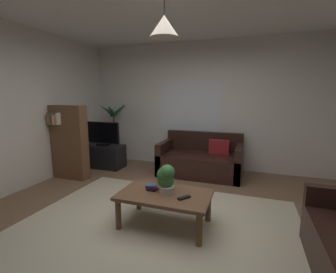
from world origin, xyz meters
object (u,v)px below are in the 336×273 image
(potted_palm_corner, at_px, (115,137))
(potted_plant_on_table, at_px, (166,177))
(tv, at_px, (102,133))
(pendant_lamp, at_px, (164,26))
(book_on_table_0, at_px, (152,189))
(remote_on_table_0, at_px, (184,198))
(bookshelf_corner, at_px, (69,142))
(book_on_table_1, at_px, (152,187))
(tv_stand, at_px, (104,156))
(coffee_table, at_px, (165,198))
(book_on_table_2, at_px, (151,186))
(couch_under_window, at_px, (201,161))

(potted_palm_corner, bearing_deg, potted_plant_on_table, -46.76)
(tv, distance_m, pendant_lamp, 3.17)
(book_on_table_0, xyz_separation_m, potted_plant_on_table, (0.18, -0.00, 0.18))
(remote_on_table_0, bearing_deg, bookshelf_corner, -165.30)
(book_on_table_0, bearing_deg, book_on_table_1, 131.53)
(remote_on_table_0, bearing_deg, tv_stand, 178.90)
(book_on_table_0, relative_size, tv_stand, 0.13)
(bookshelf_corner, bearing_deg, potted_plant_on_table, -22.49)
(pendant_lamp, bearing_deg, book_on_table_0, 166.06)
(tv, bearing_deg, pendant_lamp, -40.26)
(potted_plant_on_table, bearing_deg, tv_stand, 140.13)
(coffee_table, distance_m, potted_plant_on_table, 0.25)
(book_on_table_2, distance_m, potted_plant_on_table, 0.24)
(remote_on_table_0, height_order, potted_plant_on_table, potted_plant_on_table)
(remote_on_table_0, xyz_separation_m, tv_stand, (-2.37, 1.88, -0.17))
(tv_stand, bearing_deg, book_on_table_2, -42.70)
(book_on_table_0, distance_m, book_on_table_1, 0.03)
(book_on_table_0, relative_size, remote_on_table_0, 0.72)
(remote_on_table_0, height_order, tv, tv)
(book_on_table_0, bearing_deg, potted_palm_corner, 130.70)
(tv_stand, distance_m, pendant_lamp, 3.46)
(book_on_table_1, bearing_deg, tv, 137.98)
(couch_under_window, xyz_separation_m, bookshelf_corner, (-2.32, -1.06, 0.44))
(remote_on_table_0, relative_size, tv, 0.19)
(remote_on_table_0, xyz_separation_m, pendant_lamp, (-0.26, 0.07, 1.89))
(book_on_table_2, bearing_deg, book_on_table_1, 71.80)
(book_on_table_0, bearing_deg, tv, 137.94)
(book_on_table_0, relative_size, pendant_lamp, 0.22)
(couch_under_window, xyz_separation_m, potted_palm_corner, (-2.14, 0.24, 0.33))
(potted_plant_on_table, relative_size, potted_palm_corner, 0.24)
(coffee_table, distance_m, bookshelf_corner, 2.53)
(coffee_table, xyz_separation_m, remote_on_table_0, (0.26, -0.07, 0.07))
(book_on_table_2, distance_m, pendant_lamp, 1.85)
(couch_under_window, relative_size, tv_stand, 1.79)
(coffee_table, relative_size, tv_stand, 1.22)
(couch_under_window, xyz_separation_m, coffee_table, (-0.02, -2.06, 0.08))
(tv, bearing_deg, book_on_table_2, -42.35)
(couch_under_window, height_order, potted_palm_corner, potted_palm_corner)
(book_on_table_0, height_order, remote_on_table_0, book_on_table_0)
(book_on_table_2, xyz_separation_m, potted_plant_on_table, (0.20, 0.00, 0.13))
(coffee_table, height_order, potted_palm_corner, potted_palm_corner)
(coffee_table, distance_m, book_on_table_2, 0.23)
(potted_plant_on_table, distance_m, tv_stand, 2.78)
(couch_under_window, xyz_separation_m, potted_plant_on_table, (-0.02, -2.01, 0.33))
(book_on_table_1, relative_size, tv, 0.17)
(potted_palm_corner, height_order, pendant_lamp, pendant_lamp)
(tv, bearing_deg, potted_palm_corner, 90.72)
(book_on_table_2, bearing_deg, tv, 137.65)
(couch_under_window, bearing_deg, coffee_table, -90.56)
(bookshelf_corner, bearing_deg, pendant_lamp, -23.43)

